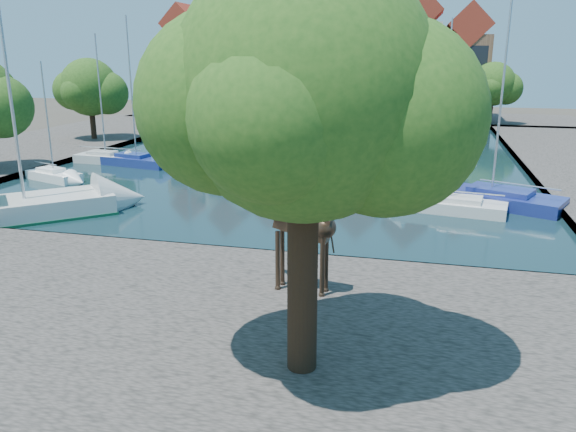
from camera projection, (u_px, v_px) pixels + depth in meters
name	position (u px, v px, depth m)	size (l,w,h in m)	color
ground	(183.00, 253.00, 25.60)	(160.00, 160.00, 0.00)	#38332B
water_basin	(298.00, 159.00, 47.99)	(38.00, 50.00, 0.08)	black
near_quay	(98.00, 314.00, 18.99)	(50.00, 14.00, 0.50)	#554E49
far_quay	(349.00, 117.00, 77.80)	(60.00, 16.00, 0.50)	#554E49
left_quay	(43.00, 146.00, 53.59)	(14.00, 52.00, 0.50)	#554E49
plane_tree	(309.00, 100.00, 13.33)	(8.32, 6.40, 10.62)	#332114
townhouse_west_end	(192.00, 64.00, 81.02)	(5.44, 9.18, 14.93)	#996F53
townhouse_west_mid	(231.00, 57.00, 79.42)	(5.94, 9.18, 16.79)	#C5B198
townhouse_west_inner	(275.00, 64.00, 78.19)	(6.43, 9.18, 15.15)	beige
townhouse_center	(321.00, 57.00, 76.43)	(5.44, 9.18, 16.93)	brown
townhouse_east_inner	(365.00, 62.00, 75.25)	(5.94, 9.18, 15.79)	tan
townhouse_east_mid	(415.00, 59.00, 73.67)	(6.43, 9.18, 16.65)	beige
townhouse_east_end	(466.00, 67.00, 72.48)	(5.44, 9.18, 14.43)	brown
far_tree_far_west	(184.00, 81.00, 76.25)	(7.28, 5.60, 7.68)	#332114
far_tree_west	(240.00, 82.00, 74.47)	(6.76, 5.20, 7.36)	#332114
far_tree_mid_west	(299.00, 81.00, 72.59)	(7.80, 6.00, 8.00)	#332114
far_tree_mid_east	(360.00, 83.00, 70.82)	(7.02, 5.40, 7.52)	#332114
far_tree_east	(426.00, 83.00, 68.98)	(7.54, 5.80, 7.84)	#332114
far_tree_far_east	(494.00, 86.00, 67.21)	(6.76, 5.20, 7.36)	#332114
side_tree_left_far	(91.00, 89.00, 55.19)	(7.28, 5.60, 7.88)	#332114
giraffe_statue	(296.00, 221.00, 19.69)	(3.71, 0.87, 5.29)	#37271B
sailboat_left_a	(54.00, 174.00, 39.71)	(4.73, 2.97, 8.18)	white
sailboat_left_b	(137.00, 159.00, 45.03)	(6.14, 3.11, 11.46)	navy
sailboat_left_c	(106.00, 156.00, 46.10)	(5.20, 2.05, 10.18)	silver
sailboat_left_d	(186.00, 131.00, 60.41)	(5.92, 2.55, 11.61)	white
sailboat_left_e	(232.00, 122.00, 69.40)	(5.53, 2.01, 9.84)	silver
sailboat_right_a	(449.00, 203.00, 31.91)	(6.47, 3.15, 8.29)	silver
sailboat_right_b	(491.00, 195.00, 33.38)	(8.47, 5.82, 12.68)	navy
sailboat_right_c	(442.00, 148.00, 49.86)	(5.95, 2.41, 11.57)	white
sailboat_right_d	(441.00, 139.00, 55.05)	(5.68, 3.60, 9.90)	silver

